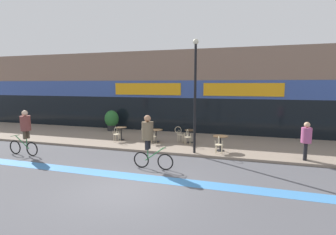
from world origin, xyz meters
name	(u,v)px	position (x,y,z in m)	size (l,w,h in m)	color
ground_plane	(128,189)	(0.00, 0.00, 0.00)	(120.00, 120.00, 0.00)	#4C4C51
sidewalk_slab	(182,142)	(0.00, 7.25, 0.06)	(40.00, 5.50, 0.12)	gray
storefront_facade	(198,92)	(0.00, 11.97, 2.89)	(40.00, 4.06, 5.81)	#7F6656
bike_lane_stripe	(142,177)	(0.00, 1.14, 0.00)	(36.00, 0.70, 0.01)	#3D7AB7
bistro_table_0	(121,131)	(-3.58, 6.47, 0.67)	(0.67, 0.67, 0.77)	black
bistro_table_1	(156,133)	(-1.36, 6.51, 0.65)	(0.77, 0.77, 0.74)	black
bistro_table_2	(190,134)	(0.57, 6.95, 0.65)	(0.65, 0.65, 0.74)	black
bistro_table_3	(220,140)	(2.43, 5.58, 0.66)	(0.76, 0.76, 0.76)	black
cafe_chair_0_near	(116,133)	(-3.57, 5.85, 0.64)	(0.45, 0.60, 0.90)	beige
cafe_chair_1_near	(152,135)	(-1.36, 5.89, 0.64)	(0.43, 0.59, 0.90)	beige
cafe_chair_1_side	(146,133)	(-1.98, 6.51, 0.64)	(0.58, 0.40, 0.90)	beige
cafe_chair_2_near	(188,136)	(0.57, 6.33, 0.64)	(0.41, 0.58, 0.90)	beige
cafe_chair_2_side	(180,133)	(-0.06, 6.95, 0.64)	(0.58, 0.42, 0.90)	beige
cafe_chair_3_near	(219,143)	(2.43, 4.96, 0.64)	(0.40, 0.58, 0.90)	beige
planter_pot	(112,120)	(-5.71, 9.12, 0.90)	(1.00, 1.00, 1.47)	#232326
lamp_post	(195,89)	(1.26, 4.80, 3.25)	(0.26, 0.26, 5.45)	black
cyclist_0	(25,129)	(-6.59, 2.30, 1.31)	(1.79, 0.51, 2.23)	black
cyclist_1	(149,137)	(-0.12, 2.23, 1.33)	(1.73, 0.48, 2.23)	black
pedestrian_near_end	(306,138)	(6.21, 5.07, 1.13)	(0.53, 0.53, 1.71)	black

